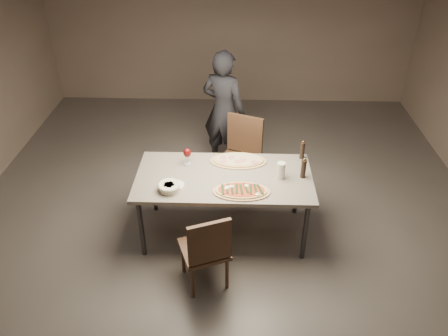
{
  "coord_description": "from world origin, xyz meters",
  "views": [
    {
      "loc": [
        0.11,
        -3.66,
        3.28
      ],
      "look_at": [
        0.0,
        0.0,
        0.85
      ],
      "focal_mm": 35.0,
      "sensor_mm": 36.0,
      "label": 1
    }
  ],
  "objects_px": {
    "dining_table": "(224,181)",
    "diner": "(224,111)",
    "ham_pizza": "(238,160)",
    "chair_near": "(206,248)",
    "zucchini_pizza": "(241,191)",
    "chair_far": "(241,152)",
    "bread_basket": "(169,187)",
    "pepper_mill_left": "(303,168)",
    "carafe": "(281,170)"
  },
  "relations": [
    {
      "from": "diner",
      "to": "carafe",
      "type": "bearing_deg",
      "value": 137.64
    },
    {
      "from": "bread_basket",
      "to": "ham_pizza",
      "type": "bearing_deg",
      "value": 38.98
    },
    {
      "from": "zucchini_pizza",
      "to": "ham_pizza",
      "type": "xyz_separation_m",
      "value": [
        -0.03,
        0.55,
        -0.0
      ]
    },
    {
      "from": "bread_basket",
      "to": "zucchini_pizza",
      "type": "bearing_deg",
      "value": -0.58
    },
    {
      "from": "bread_basket",
      "to": "dining_table",
      "type": "bearing_deg",
      "value": 26.45
    },
    {
      "from": "zucchini_pizza",
      "to": "pepper_mill_left",
      "type": "height_order",
      "value": "pepper_mill_left"
    },
    {
      "from": "ham_pizza",
      "to": "chair_near",
      "type": "relative_size",
      "value": 0.69
    },
    {
      "from": "chair_far",
      "to": "zucchini_pizza",
      "type": "bearing_deg",
      "value": 111.39
    },
    {
      "from": "chair_far",
      "to": "diner",
      "type": "distance_m",
      "value": 0.7
    },
    {
      "from": "pepper_mill_left",
      "to": "carafe",
      "type": "bearing_deg",
      "value": -175.13
    },
    {
      "from": "bread_basket",
      "to": "chair_near",
      "type": "xyz_separation_m",
      "value": [
        0.39,
        -0.52,
        -0.31
      ]
    },
    {
      "from": "chair_far",
      "to": "bread_basket",
      "type": "bearing_deg",
      "value": 78.12
    },
    {
      "from": "chair_near",
      "to": "chair_far",
      "type": "bearing_deg",
      "value": 57.63
    },
    {
      "from": "pepper_mill_left",
      "to": "chair_near",
      "type": "distance_m",
      "value": 1.28
    },
    {
      "from": "zucchini_pizza",
      "to": "ham_pizza",
      "type": "distance_m",
      "value": 0.55
    },
    {
      "from": "dining_table",
      "to": "diner",
      "type": "height_order",
      "value": "diner"
    },
    {
      "from": "zucchini_pizza",
      "to": "pepper_mill_left",
      "type": "bearing_deg",
      "value": 44.61
    },
    {
      "from": "ham_pizza",
      "to": "bread_basket",
      "type": "bearing_deg",
      "value": -119.45
    },
    {
      "from": "chair_near",
      "to": "carafe",
      "type": "bearing_deg",
      "value": 26.28
    },
    {
      "from": "pepper_mill_left",
      "to": "chair_far",
      "type": "height_order",
      "value": "chair_far"
    },
    {
      "from": "zucchini_pizza",
      "to": "carafe",
      "type": "height_order",
      "value": "carafe"
    },
    {
      "from": "carafe",
      "to": "chair_near",
      "type": "xyz_separation_m",
      "value": [
        -0.71,
        -0.77,
        -0.35
      ]
    },
    {
      "from": "bread_basket",
      "to": "chair_far",
      "type": "distance_m",
      "value": 1.3
    },
    {
      "from": "dining_table",
      "to": "diner",
      "type": "xyz_separation_m",
      "value": [
        -0.05,
        1.41,
        0.11
      ]
    },
    {
      "from": "bread_basket",
      "to": "chair_far",
      "type": "bearing_deg",
      "value": 56.44
    },
    {
      "from": "dining_table",
      "to": "ham_pizza",
      "type": "distance_m",
      "value": 0.32
    },
    {
      "from": "ham_pizza",
      "to": "carafe",
      "type": "xyz_separation_m",
      "value": [
        0.43,
        -0.29,
        0.07
      ]
    },
    {
      "from": "ham_pizza",
      "to": "carafe",
      "type": "distance_m",
      "value": 0.52
    },
    {
      "from": "bread_basket",
      "to": "pepper_mill_left",
      "type": "xyz_separation_m",
      "value": [
        1.32,
        0.27,
        0.06
      ]
    },
    {
      "from": "carafe",
      "to": "zucchini_pizza",
      "type": "bearing_deg",
      "value": -147.11
    },
    {
      "from": "chair_far",
      "to": "ham_pizza",
      "type": "bearing_deg",
      "value": 107.69
    },
    {
      "from": "dining_table",
      "to": "zucchini_pizza",
      "type": "bearing_deg",
      "value": -56.88
    },
    {
      "from": "dining_table",
      "to": "pepper_mill_left",
      "type": "height_order",
      "value": "pepper_mill_left"
    },
    {
      "from": "bread_basket",
      "to": "chair_far",
      "type": "relative_size",
      "value": 0.22
    },
    {
      "from": "chair_far",
      "to": "pepper_mill_left",
      "type": "bearing_deg",
      "value": 149.68
    },
    {
      "from": "ham_pizza",
      "to": "carafe",
      "type": "relative_size",
      "value": 3.4
    },
    {
      "from": "dining_table",
      "to": "ham_pizza",
      "type": "bearing_deg",
      "value": 62.82
    },
    {
      "from": "dining_table",
      "to": "zucchini_pizza",
      "type": "distance_m",
      "value": 0.33
    },
    {
      "from": "dining_table",
      "to": "chair_far",
      "type": "xyz_separation_m",
      "value": [
        0.18,
        0.8,
        -0.14
      ]
    },
    {
      "from": "ham_pizza",
      "to": "pepper_mill_left",
      "type": "bearing_deg",
      "value": -0.9
    },
    {
      "from": "diner",
      "to": "chair_near",
      "type": "bearing_deg",
      "value": 111.74
    },
    {
      "from": "zucchini_pizza",
      "to": "diner",
      "type": "height_order",
      "value": "diner"
    },
    {
      "from": "pepper_mill_left",
      "to": "chair_near",
      "type": "xyz_separation_m",
      "value": [
        -0.93,
        -0.79,
        -0.37
      ]
    },
    {
      "from": "zucchini_pizza",
      "to": "bread_basket",
      "type": "relative_size",
      "value": 2.57
    },
    {
      "from": "ham_pizza",
      "to": "chair_far",
      "type": "distance_m",
      "value": 0.57
    },
    {
      "from": "chair_near",
      "to": "diner",
      "type": "distance_m",
      "value": 2.21
    },
    {
      "from": "chair_near",
      "to": "diner",
      "type": "relative_size",
      "value": 0.55
    },
    {
      "from": "dining_table",
      "to": "chair_near",
      "type": "distance_m",
      "value": 0.82
    },
    {
      "from": "ham_pizza",
      "to": "chair_near",
      "type": "distance_m",
      "value": 1.13
    },
    {
      "from": "pepper_mill_left",
      "to": "diner",
      "type": "distance_m",
      "value": 1.64
    }
  ]
}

